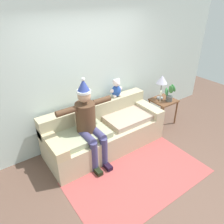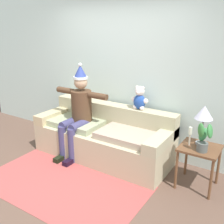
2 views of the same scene
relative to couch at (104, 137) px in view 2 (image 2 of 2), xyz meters
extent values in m
plane|color=brown|center=(0.00, -1.02, -0.34)|extent=(10.00, 10.00, 0.00)
cube|color=silver|center=(0.00, 0.53, 1.01)|extent=(7.00, 0.10, 2.70)
cube|color=#C0B18E|center=(0.00, -0.04, -0.10)|extent=(2.29, 0.89, 0.48)
cube|color=#B9AD89|center=(0.00, 0.28, 0.32)|extent=(2.29, 0.24, 0.37)
cube|color=#C4B286|center=(-1.04, -0.04, 0.22)|extent=(0.22, 0.89, 0.16)
cube|color=#BCB390|center=(1.04, -0.04, 0.22)|extent=(0.22, 0.89, 0.16)
cube|color=#A3AB88|center=(-0.52, -0.09, 0.19)|extent=(0.92, 0.62, 0.10)
cube|color=tan|center=(0.52, -0.09, 0.19)|extent=(0.92, 0.62, 0.10)
cylinder|color=#513523|center=(-0.41, -0.06, 0.50)|extent=(0.34, 0.34, 0.52)
sphere|color=tan|center=(-0.41, -0.06, 0.90)|extent=(0.22, 0.22, 0.22)
cylinder|color=white|center=(-0.41, -0.06, 0.97)|extent=(0.23, 0.23, 0.04)
cone|color=#304192|center=(-0.41, -0.06, 1.08)|extent=(0.21, 0.21, 0.20)
sphere|color=white|center=(-0.41, -0.06, 1.18)|extent=(0.06, 0.06, 0.06)
cylinder|color=#413D69|center=(-0.51, -0.26, 0.24)|extent=(0.14, 0.40, 0.14)
cylinder|color=#413D69|center=(-0.51, -0.46, -0.05)|extent=(0.13, 0.13, 0.58)
cube|color=black|center=(-0.51, -0.54, -0.30)|extent=(0.10, 0.24, 0.08)
cylinder|color=#413D69|center=(-0.31, -0.26, 0.24)|extent=(0.14, 0.40, 0.14)
cylinder|color=#413D69|center=(-0.31, -0.46, -0.05)|extent=(0.13, 0.13, 0.58)
cube|color=black|center=(-0.31, -0.54, -0.30)|extent=(0.10, 0.24, 0.08)
cylinder|color=#513523|center=(-0.75, -0.06, 0.72)|extent=(0.34, 0.10, 0.10)
cylinder|color=#513523|center=(-0.07, -0.06, 0.72)|extent=(0.34, 0.10, 0.10)
ellipsoid|color=#2549A2|center=(0.50, 0.28, 0.62)|extent=(0.20, 0.16, 0.24)
sphere|color=white|center=(0.50, 0.28, 0.80)|extent=(0.15, 0.15, 0.15)
sphere|color=white|center=(0.50, 0.22, 0.79)|extent=(0.07, 0.07, 0.07)
sphere|color=white|center=(0.45, 0.28, 0.86)|extent=(0.05, 0.05, 0.05)
sphere|color=white|center=(0.55, 0.28, 0.86)|extent=(0.05, 0.05, 0.05)
sphere|color=white|center=(0.40, 0.28, 0.65)|extent=(0.08, 0.08, 0.08)
sphere|color=white|center=(0.44, 0.25, 0.54)|extent=(0.08, 0.08, 0.08)
sphere|color=white|center=(0.61, 0.28, 0.65)|extent=(0.08, 0.08, 0.08)
sphere|color=white|center=(0.56, 0.25, 0.54)|extent=(0.08, 0.08, 0.08)
cube|color=brown|center=(1.58, -0.05, 0.24)|extent=(0.51, 0.49, 0.03)
cylinder|color=brown|center=(1.36, -0.26, -0.06)|extent=(0.04, 0.04, 0.56)
cylinder|color=brown|center=(1.81, -0.26, -0.06)|extent=(0.04, 0.04, 0.56)
cylinder|color=brown|center=(1.36, 0.16, -0.06)|extent=(0.04, 0.04, 0.56)
cylinder|color=brown|center=(1.81, 0.16, -0.06)|extent=(0.04, 0.04, 0.56)
cylinder|color=gray|center=(1.56, 0.05, 0.27)|extent=(0.14, 0.14, 0.03)
cylinder|color=gray|center=(1.56, 0.05, 0.45)|extent=(0.02, 0.02, 0.34)
cone|color=silver|center=(1.56, 0.05, 0.71)|extent=(0.24, 0.24, 0.18)
cylinder|color=#585D5A|center=(1.63, -0.16, 0.31)|extent=(0.14, 0.14, 0.12)
ellipsoid|color=#38803E|center=(1.70, -0.17, 0.55)|extent=(0.12, 0.17, 0.21)
ellipsoid|color=#3C854A|center=(1.61, -0.08, 0.45)|extent=(0.15, 0.14, 0.21)
ellipsoid|color=#3A813B|center=(1.60, -0.20, 0.55)|extent=(0.13, 0.12, 0.19)
cylinder|color=beige|center=(1.44, -0.07, 0.33)|extent=(0.02, 0.02, 0.16)
cylinder|color=white|center=(1.44, -0.07, 0.46)|extent=(0.04, 0.04, 0.10)
cube|color=#B04B48|center=(0.00, -1.04, -0.34)|extent=(2.32, 1.33, 0.01)
camera|label=1|loc=(-1.89, -2.91, 2.39)|focal=34.71mm
camera|label=2|loc=(2.32, -3.36, 1.81)|focal=42.45mm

